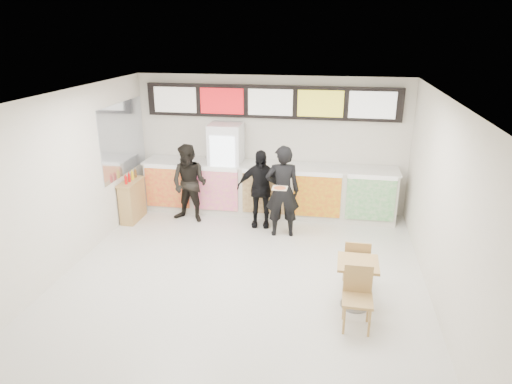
% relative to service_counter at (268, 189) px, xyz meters
% --- Properties ---
extents(floor, '(7.00, 7.00, 0.00)m').
position_rel_service_counter_xyz_m(floor, '(-0.00, -3.09, -0.57)').
color(floor, beige).
rests_on(floor, ground).
extents(ceiling, '(7.00, 7.00, 0.00)m').
position_rel_service_counter_xyz_m(ceiling, '(-0.00, -3.09, 2.43)').
color(ceiling, white).
rests_on(ceiling, wall_back).
extents(wall_back, '(6.00, 0.00, 6.00)m').
position_rel_service_counter_xyz_m(wall_back, '(-0.00, 0.41, 0.93)').
color(wall_back, silver).
rests_on(wall_back, floor).
extents(wall_left, '(0.00, 7.00, 7.00)m').
position_rel_service_counter_xyz_m(wall_left, '(-3.00, -3.09, 0.93)').
color(wall_left, silver).
rests_on(wall_left, floor).
extents(wall_right, '(0.00, 7.00, 7.00)m').
position_rel_service_counter_xyz_m(wall_right, '(3.00, -3.09, 0.93)').
color(wall_right, silver).
rests_on(wall_right, floor).
extents(service_counter, '(5.56, 0.77, 1.14)m').
position_rel_service_counter_xyz_m(service_counter, '(0.00, 0.00, 0.00)').
color(service_counter, silver).
rests_on(service_counter, floor).
extents(menu_board, '(5.50, 0.14, 0.70)m').
position_rel_service_counter_xyz_m(menu_board, '(0.00, 0.32, 1.88)').
color(menu_board, black).
rests_on(menu_board, wall_back).
extents(drinks_fridge, '(0.70, 0.67, 2.00)m').
position_rel_service_counter_xyz_m(drinks_fridge, '(-0.93, 0.02, 0.43)').
color(drinks_fridge, white).
rests_on(drinks_fridge, floor).
extents(mirror_panel, '(0.01, 2.00, 1.50)m').
position_rel_service_counter_xyz_m(mirror_panel, '(-2.99, -0.64, 1.18)').
color(mirror_panel, '#B2B7BF').
rests_on(mirror_panel, wall_left).
extents(customer_main, '(0.74, 0.55, 1.85)m').
position_rel_service_counter_xyz_m(customer_main, '(0.45, -1.06, 0.35)').
color(customer_main, black).
rests_on(customer_main, floor).
extents(customer_left, '(0.92, 0.77, 1.68)m').
position_rel_service_counter_xyz_m(customer_left, '(-1.57, -0.68, 0.27)').
color(customer_left, black).
rests_on(customer_left, floor).
extents(customer_mid, '(0.99, 0.48, 1.64)m').
position_rel_service_counter_xyz_m(customer_mid, '(-0.06, -0.68, 0.25)').
color(customer_mid, black).
rests_on(customer_mid, floor).
extents(pizza_slice, '(0.36, 0.36, 0.02)m').
position_rel_service_counter_xyz_m(pizza_slice, '(0.45, -1.51, 0.58)').
color(pizza_slice, beige).
rests_on(pizza_slice, customer_main).
extents(cafe_table, '(0.60, 1.50, 0.88)m').
position_rel_service_counter_xyz_m(cafe_table, '(1.83, -3.37, -0.06)').
color(cafe_table, tan).
rests_on(cafe_table, floor).
extents(condiment_ledge, '(0.32, 0.79, 1.05)m').
position_rel_service_counter_xyz_m(condiment_ledge, '(-2.82, -0.85, -0.12)').
color(condiment_ledge, tan).
rests_on(condiment_ledge, floor).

